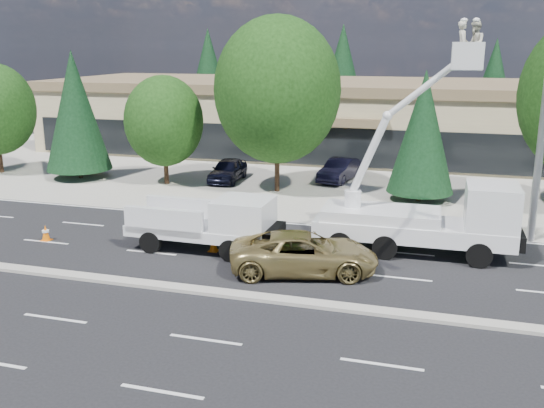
% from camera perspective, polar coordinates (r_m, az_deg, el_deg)
% --- Properties ---
extents(ground, '(140.00, 140.00, 0.00)m').
position_cam_1_polar(ground, '(20.58, -2.85, -8.72)').
color(ground, black).
rests_on(ground, ground).
extents(concrete_apron, '(140.00, 22.00, 0.01)m').
position_cam_1_polar(concrete_apron, '(39.20, 6.70, 2.57)').
color(concrete_apron, '#99958B').
rests_on(concrete_apron, ground).
extents(road_median, '(120.00, 0.55, 0.12)m').
position_cam_1_polar(road_median, '(20.55, -2.85, -8.57)').
color(road_median, '#99958B').
rests_on(road_median, ground).
extents(strip_mall, '(50.40, 15.40, 5.50)m').
position_cam_1_polar(strip_mall, '(48.50, 8.81, 8.20)').
color(strip_mall, tan).
rests_on(strip_mall, ground).
extents(tree_front_b, '(4.03, 4.03, 7.94)m').
position_cam_1_polar(tree_front_b, '(39.84, -18.02, 8.35)').
color(tree_front_b, '#332114').
rests_on(tree_front_b, ground).
extents(tree_front_c, '(4.70, 4.70, 6.53)m').
position_cam_1_polar(tree_front_c, '(36.88, -10.13, 7.69)').
color(tree_front_c, '#332114').
rests_on(tree_front_c, ground).
extents(tree_front_d, '(7.10, 7.10, 9.85)m').
position_cam_1_polar(tree_front_d, '(34.18, 0.50, 10.66)').
color(tree_front_d, '#332114').
rests_on(tree_front_d, ground).
extents(tree_front_e, '(3.55, 3.55, 7.00)m').
position_cam_1_polar(tree_front_e, '(33.15, 14.02, 6.60)').
color(tree_front_e, '#332114').
rests_on(tree_front_e, ground).
extents(tree_back_a, '(5.03, 5.03, 9.92)m').
position_cam_1_polar(tree_back_a, '(64.61, -5.98, 12.09)').
color(tree_back_a, '#332114').
rests_on(tree_back_a, ground).
extents(tree_back_b, '(5.18, 5.18, 10.21)m').
position_cam_1_polar(tree_back_b, '(60.76, 6.63, 12.06)').
color(tree_back_b, '#332114').
rests_on(tree_back_b, ground).
extents(tree_back_c, '(4.50, 4.50, 8.86)m').
position_cam_1_polar(tree_back_c, '(60.04, 20.12, 10.56)').
color(tree_back_c, '#332114').
rests_on(tree_back_c, ground).
extents(utility_pickup, '(5.98, 2.45, 2.28)m').
position_cam_1_polar(utility_pickup, '(24.87, -5.79, -2.29)').
color(utility_pickup, white).
rests_on(utility_pickup, ground).
extents(bucket_truck, '(7.88, 2.65, 9.15)m').
position_cam_1_polar(bucket_truck, '(24.85, 14.61, -0.44)').
color(bucket_truck, white).
rests_on(bucket_truck, ground).
extents(traffic_cone_a, '(0.40, 0.40, 0.70)m').
position_cam_1_polar(traffic_cone_a, '(27.90, -20.53, -2.57)').
color(traffic_cone_a, orange).
rests_on(traffic_cone_a, ground).
extents(traffic_cone_b, '(0.40, 0.40, 0.70)m').
position_cam_1_polar(traffic_cone_b, '(24.92, -5.53, -3.70)').
color(traffic_cone_b, orange).
rests_on(traffic_cone_b, ground).
extents(traffic_cone_c, '(0.40, 0.40, 0.70)m').
position_cam_1_polar(traffic_cone_c, '(23.89, 0.77, -4.44)').
color(traffic_cone_c, orange).
rests_on(traffic_cone_c, ground).
extents(minivan, '(5.90, 3.81, 1.51)m').
position_cam_1_polar(minivan, '(22.43, 3.04, -4.63)').
color(minivan, olive).
rests_on(minivan, ground).
extents(parked_car_west, '(1.84, 4.20, 1.41)m').
position_cam_1_polar(parked_car_west, '(37.68, -4.19, 3.22)').
color(parked_car_west, black).
rests_on(parked_car_west, ground).
extents(parked_car_east, '(2.26, 4.44, 1.39)m').
position_cam_1_polar(parked_car_east, '(37.80, 6.40, 3.20)').
color(parked_car_east, black).
rests_on(parked_car_east, ground).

